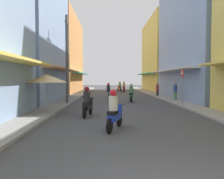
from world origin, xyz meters
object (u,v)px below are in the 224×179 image
Objects in this scene: motorbike_black at (88,103)px; vendor_umbrella at (47,78)px; motorbike_silver at (108,91)px; pedestrian_midway at (175,91)px; motorbike_green at (131,94)px; street_sign_no_entry at (182,83)px; motorbike_blue at (115,112)px; motorbike_red at (124,87)px; utility_pole at (67,59)px; motorbike_orange at (119,87)px; pedestrian_crossing at (157,88)px.

vendor_umbrella is at bearing 157.98° from motorbike_black.
motorbike_black and motorbike_silver have the same top height.
motorbike_green is at bearing -171.99° from pedestrian_midway.
street_sign_no_entry is at bearing -54.53° from motorbike_silver.
motorbike_silver and motorbike_blue have the same top height.
motorbike_red is 21.11m from vendor_umbrella.
motorbike_black is 6.56m from utility_pole.
vendor_umbrella is (-3.48, -9.96, 1.29)m from motorbike_silver.
motorbike_silver is 0.27× the size of utility_pole.
motorbike_silver is 6.83m from utility_pole.
motorbike_orange is 23.10m from vendor_umbrella.
motorbike_orange is at bearing 99.60° from street_sign_no_entry.
motorbike_orange is at bearing 81.85° from motorbike_silver.
motorbike_orange is at bearing 109.18° from pedestrian_crossing.
motorbike_silver is at bearing -160.41° from pedestrian_crossing.
pedestrian_midway is (0.49, -4.88, -0.06)m from pedestrian_crossing.
motorbike_silver is at bearing 70.73° from vendor_umbrella.
motorbike_red is 8.92m from pedestrian_crossing.
motorbike_orange is at bearing 90.55° from motorbike_green.
motorbike_red is 0.79× the size of vendor_umbrella.
motorbike_red is at bearing 88.41° from motorbike_green.
motorbike_silver is 10.55m from motorbike_red.
motorbike_black and motorbike_orange have the same top height.
motorbike_blue is at bearing -68.49° from utility_pole.
motorbike_orange is 26.55m from motorbike_blue.
vendor_umbrella is at bearing -109.27° from motorbike_silver.
pedestrian_crossing is (5.25, 15.95, 0.21)m from motorbike_blue.
utility_pole reaches higher than motorbike_orange.
motorbike_black is at bearing -117.07° from pedestrian_crossing.
motorbike_green is at bearing 19.79° from utility_pole.
pedestrian_crossing reaches higher than motorbike_blue.
pedestrian_crossing is (3.67, -10.55, 0.21)m from motorbike_orange.
pedestrian_midway is at bearing 36.67° from vendor_umbrella.
motorbike_green is at bearing 67.59° from motorbike_black.
motorbike_black is 1.04× the size of motorbike_blue.
motorbike_black is at bearing -131.50° from pedestrian_midway.
motorbike_red is at bearing 85.01° from motorbike_blue.
motorbike_red is at bearing 70.54° from utility_pole.
motorbike_orange is at bearing 86.58° from motorbike_blue.
motorbike_orange is 18.74m from utility_pole.
vendor_umbrella is at bearing -143.33° from pedestrian_midway.
motorbike_black is 21.49m from motorbike_red.
street_sign_no_entry reaches higher than motorbike_red.
utility_pole is (-3.41, 8.65, 2.79)m from motorbike_blue.
street_sign_no_entry is at bearing -80.93° from motorbike_red.
pedestrian_midway is 0.25× the size of utility_pole.
utility_pole is at bearing -165.21° from pedestrian_midway.
motorbike_green is 4.04m from pedestrian_midway.
motorbike_silver is 12.62m from motorbike_orange.
motorbike_orange is 1.09× the size of pedestrian_crossing.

